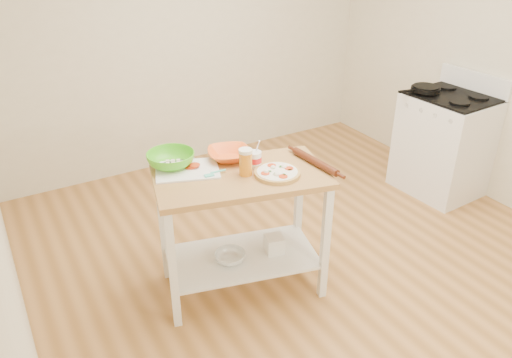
{
  "coord_description": "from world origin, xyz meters",
  "views": [
    {
      "loc": [
        -1.95,
        -2.36,
        2.36
      ],
      "look_at": [
        -0.51,
        0.09,
        0.85
      ],
      "focal_mm": 35.0,
      "sensor_mm": 36.0,
      "label": 1
    }
  ],
  "objects": [
    {
      "name": "room_shell",
      "position": [
        0.0,
        0.0,
        1.35
      ],
      "size": [
        4.04,
        4.54,
        2.74
      ],
      "color": "#B47D42",
      "rests_on": "ground"
    },
    {
      "name": "prep_island",
      "position": [
        -0.61,
        0.11,
        0.64
      ],
      "size": [
        1.21,
        0.85,
        0.9
      ],
      "rotation": [
        0.0,
        0.0,
        -0.25
      ],
      "color": "#AF8147",
      "rests_on": "ground"
    },
    {
      "name": "shelf_bin",
      "position": [
        -0.39,
        0.04,
        0.32
      ],
      "size": [
        0.15,
        0.15,
        0.12
      ],
      "primitive_type": "cube",
      "rotation": [
        0.0,
        0.0,
        -0.25
      ],
      "color": "white",
      "rests_on": "prep_island"
    },
    {
      "name": "skillet",
      "position": [
        1.53,
        0.59,
        0.98
      ],
      "size": [
        0.4,
        0.26,
        0.03
      ],
      "rotation": [
        0.0,
        0.0,
        -0.2
      ],
      "color": "black",
      "rests_on": "gas_stove"
    },
    {
      "name": "gas_stove",
      "position": [
        1.69,
        0.41,
        0.47
      ],
      "size": [
        0.65,
        0.74,
        1.11
      ],
      "rotation": [
        0.0,
        0.0,
        0.05
      ],
      "color": "white",
      "rests_on": "ground"
    },
    {
      "name": "yogurt_tub",
      "position": [
        -0.49,
        0.15,
        0.95
      ],
      "size": [
        0.09,
        0.09,
        0.19
      ],
      "color": "white",
      "rests_on": "prep_island"
    },
    {
      "name": "knife",
      "position": [
        -0.95,
        0.45,
        0.92
      ],
      "size": [
        0.27,
        0.03,
        0.01
      ],
      "rotation": [
        0.0,
        0.0,
        -0.06
      ],
      "color": "silver",
      "rests_on": "cutting_board"
    },
    {
      "name": "pizza",
      "position": [
        -0.42,
        -0.02,
        0.92
      ],
      "size": [
        0.29,
        0.29,
        0.05
      ],
      "rotation": [
        0.0,
        0.0,
        -0.37
      ],
      "color": "tan",
      "rests_on": "prep_island"
    },
    {
      "name": "cutting_board",
      "position": [
        -0.89,
        0.32,
        0.91
      ],
      "size": [
        0.48,
        0.42,
        0.04
      ],
      "rotation": [
        0.0,
        0.0,
        -0.34
      ],
      "color": "white",
      "rests_on": "prep_island"
    },
    {
      "name": "green_bowl",
      "position": [
        -0.95,
        0.43,
        0.95
      ],
      "size": [
        0.43,
        0.43,
        0.1
      ],
      "primitive_type": "imported",
      "rotation": [
        0.0,
        0.0,
        -0.6
      ],
      "color": "#4EC51E",
      "rests_on": "prep_island"
    },
    {
      "name": "shelf_glass_bowl",
      "position": [
        -0.71,
        0.09,
        0.29
      ],
      "size": [
        0.23,
        0.23,
        0.07
      ],
      "primitive_type": "imported",
      "rotation": [
        0.0,
        0.0,
        0.07
      ],
      "color": "silver",
      "rests_on": "prep_island"
    },
    {
      "name": "orange_bowl",
      "position": [
        -0.58,
        0.34,
        0.93
      ],
      "size": [
        0.36,
        0.36,
        0.07
      ],
      "primitive_type": "imported",
      "rotation": [
        0.0,
        0.0,
        -0.32
      ],
      "color": "orange",
      "rests_on": "prep_island"
    },
    {
      "name": "rolling_pin",
      "position": [
        -0.13,
        -0.03,
        0.92
      ],
      "size": [
        0.08,
        0.42,
        0.05
      ],
      "primitive_type": "cylinder",
      "rotation": [
        1.57,
        0.0,
        0.07
      ],
      "color": "#542513",
      "rests_on": "prep_island"
    },
    {
      "name": "spatula",
      "position": [
        -0.77,
        0.17,
        0.92
      ],
      "size": [
        0.15,
        0.05,
        0.01
      ],
      "rotation": [
        0.0,
        0.0,
        -0.09
      ],
      "color": "#4FD1B9",
      "rests_on": "cutting_board"
    },
    {
      "name": "beer_pint",
      "position": [
        -0.59,
        0.09,
        0.99
      ],
      "size": [
        0.09,
        0.09,
        0.17
      ],
      "color": "orange",
      "rests_on": "prep_island"
    }
  ]
}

